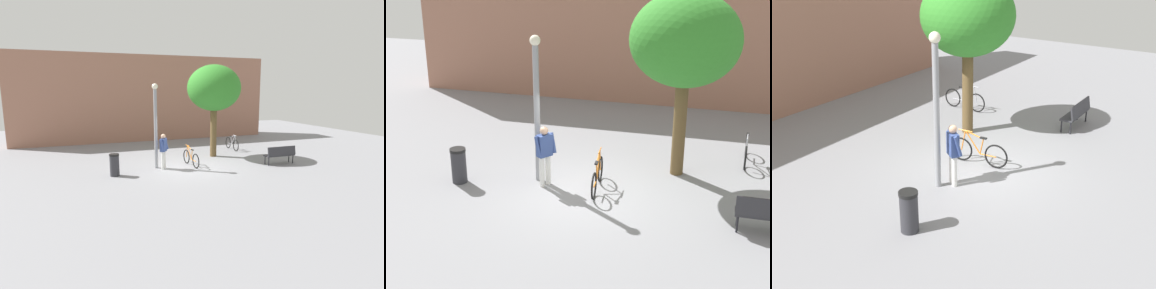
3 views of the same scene
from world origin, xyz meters
TOP-DOWN VIEW (x-y plane):
  - ground_plane at (0.00, 0.00)m, footprint 36.00×36.00m
  - building_facade at (0.00, 9.20)m, footprint 18.29×2.00m
  - lamppost at (-1.41, 0.45)m, footprint 0.28×0.28m
  - person_by_lamppost at (-1.13, 0.17)m, footprint 0.53×0.61m
  - park_bench at (4.60, -0.98)m, footprint 1.60×0.47m
  - plaza_tree at (2.21, 1.89)m, footprint 2.92×2.92m
  - bicycle_orange at (0.29, 0.28)m, footprint 0.20×1.81m
  - bicycle_silver at (4.08, 3.22)m, footprint 0.11×1.81m
  - trash_bin at (-3.44, -0.26)m, footprint 0.43×0.43m

SIDE VIEW (x-z plane):
  - ground_plane at x=0.00m, z-range 0.00..0.00m
  - bicycle_orange at x=0.29m, z-range -0.10..0.87m
  - bicycle_silver at x=4.08m, z-range -0.10..0.87m
  - trash_bin at x=-3.44m, z-range 0.00..0.98m
  - park_bench at x=4.60m, z-range 0.08..1.01m
  - person_by_lamppost at x=-1.13m, z-range 0.13..1.80m
  - lamppost at x=-1.41m, z-range 0.24..4.23m
  - building_facade at x=0.00m, z-range 0.00..6.11m
  - plaza_tree at x=2.21m, z-range 1.24..6.27m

